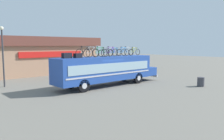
# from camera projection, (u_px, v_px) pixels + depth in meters

# --- Properties ---
(ground_plane) EXTENTS (120.00, 120.00, 0.00)m
(ground_plane) POSITION_uv_depth(u_px,v_px,m) (105.00, 86.00, 20.86)
(ground_plane) COLOR slate
(bus) EXTENTS (11.47, 2.39, 2.73)m
(bus) POSITION_uv_depth(u_px,v_px,m) (107.00, 69.00, 20.86)
(bus) COLOR #23479E
(bus) RESTS_ON ground
(luggage_bag_1) EXTENTS (0.75, 0.43, 0.43)m
(luggage_bag_1) POSITION_uv_depth(u_px,v_px,m) (67.00, 56.00, 17.92)
(luggage_bag_1) COLOR black
(luggage_bag_1) RESTS_ON bus
(luggage_bag_2) EXTENTS (0.63, 0.45, 0.38)m
(luggage_bag_2) POSITION_uv_depth(u_px,v_px,m) (78.00, 56.00, 18.40)
(luggage_bag_2) COLOR black
(luggage_bag_2) RESTS_ON bus
(rooftop_bicycle_1) EXTENTS (1.76, 0.44, 0.97)m
(rooftop_bicycle_1) POSITION_uv_depth(u_px,v_px,m) (84.00, 53.00, 18.87)
(rooftop_bicycle_1) COLOR black
(rooftop_bicycle_1) RESTS_ON bus
(rooftop_bicycle_2) EXTENTS (1.73, 0.44, 0.97)m
(rooftop_bicycle_2) POSITION_uv_depth(u_px,v_px,m) (91.00, 53.00, 19.51)
(rooftop_bicycle_2) COLOR black
(rooftop_bicycle_2) RESTS_ON bus
(rooftop_bicycle_3) EXTENTS (1.69, 0.44, 0.94)m
(rooftop_bicycle_3) POSITION_uv_depth(u_px,v_px,m) (100.00, 53.00, 19.78)
(rooftop_bicycle_3) COLOR black
(rooftop_bicycle_3) RESTS_ON bus
(rooftop_bicycle_4) EXTENTS (1.69, 0.44, 0.87)m
(rooftop_bicycle_4) POSITION_uv_depth(u_px,v_px,m) (106.00, 53.00, 20.46)
(rooftop_bicycle_4) COLOR black
(rooftop_bicycle_4) RESTS_ON bus
(rooftop_bicycle_5) EXTENTS (1.79, 0.44, 0.93)m
(rooftop_bicycle_5) POSITION_uv_depth(u_px,v_px,m) (111.00, 52.00, 21.15)
(rooftop_bicycle_5) COLOR black
(rooftop_bicycle_5) RESTS_ON bus
(rooftop_bicycle_6) EXTENTS (1.63, 0.44, 0.88)m
(rooftop_bicycle_6) POSITION_uv_depth(u_px,v_px,m) (115.00, 52.00, 21.79)
(rooftop_bicycle_6) COLOR black
(rooftop_bicycle_6) RESTS_ON bus
(rooftop_bicycle_7) EXTENTS (1.69, 0.44, 0.90)m
(rooftop_bicycle_7) POSITION_uv_depth(u_px,v_px,m) (123.00, 52.00, 22.13)
(rooftop_bicycle_7) COLOR black
(rooftop_bicycle_7) RESTS_ON bus
(rooftop_bicycle_8) EXTENTS (1.74, 0.44, 0.91)m
(rooftop_bicycle_8) POSITION_uv_depth(u_px,v_px,m) (128.00, 52.00, 22.68)
(rooftop_bicycle_8) COLOR black
(rooftop_bicycle_8) RESTS_ON bus
(rooftop_bicycle_9) EXTENTS (1.70, 0.44, 0.86)m
(rooftop_bicycle_9) POSITION_uv_depth(u_px,v_px,m) (134.00, 52.00, 23.12)
(rooftop_bicycle_9) COLOR black
(rooftop_bicycle_9) RESTS_ON bus
(roadside_building) EXTENTS (14.93, 9.77, 4.81)m
(roadside_building) POSITION_uv_depth(u_px,v_px,m) (37.00, 54.00, 31.37)
(roadside_building) COLOR tan
(roadside_building) RESTS_ON ground
(trash_bin) EXTENTS (0.62, 0.62, 0.85)m
(trash_bin) POSITION_uv_depth(u_px,v_px,m) (201.00, 82.00, 20.59)
(trash_bin) COLOR #3F3F47
(trash_bin) RESTS_ON ground
(street_lamp) EXTENTS (0.33, 0.33, 5.43)m
(street_lamp) POSITION_uv_depth(u_px,v_px,m) (3.00, 51.00, 20.02)
(street_lamp) COLOR #38383D
(street_lamp) RESTS_ON ground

